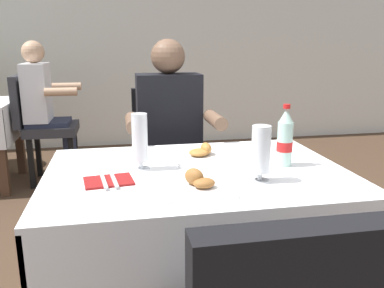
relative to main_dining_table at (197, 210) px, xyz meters
name	(u,v)px	position (x,y,z in m)	size (l,w,h in m)	color
back_wall	(143,12)	(0.06, 3.52, 1.02)	(11.00, 0.12, 3.19)	silver
main_dining_table	(197,210)	(0.00, 0.00, 0.00)	(1.17, 0.83, 0.75)	white
chair_far_diner_seat	(170,160)	(0.00, 0.81, -0.02)	(0.44, 0.50, 0.97)	black
seated_diner_far	(170,139)	(-0.01, 0.70, 0.14)	(0.50, 0.46, 1.26)	#282D42
plate_near_camera	(195,184)	(-0.05, -0.20, 0.19)	(0.25, 0.25, 0.07)	white
plate_far_diner	(202,155)	(0.05, 0.15, 0.19)	(0.24, 0.24, 0.06)	white
beer_glass_left	(261,153)	(0.20, -0.18, 0.28)	(0.07, 0.07, 0.21)	white
beer_glass_middle	(140,142)	(-0.22, 0.05, 0.29)	(0.07, 0.07, 0.22)	white
cola_bottle_primary	(285,139)	(0.36, -0.01, 0.28)	(0.06, 0.06, 0.25)	silver
napkin_cutlery_set	(109,181)	(-0.34, -0.08, 0.18)	(0.19, 0.19, 0.01)	maroon
background_chair_right	(41,122)	(-0.97, 2.19, -0.02)	(0.50, 0.44, 0.97)	#2D2D33
background_patron	(45,105)	(-0.92, 2.19, 0.14)	(0.46, 0.50, 1.26)	#282D42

